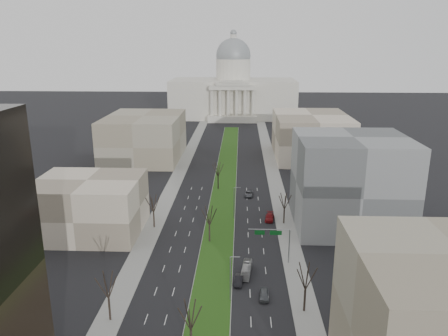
% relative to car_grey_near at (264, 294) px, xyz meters
% --- Properties ---
extents(ground, '(600.00, 600.00, 0.00)m').
position_rel_car_grey_near_xyz_m(ground, '(-10.13, 63.97, -0.75)').
color(ground, black).
rests_on(ground, ground).
extents(median, '(8.00, 222.03, 0.20)m').
position_rel_car_grey_near_xyz_m(median, '(-10.13, 62.96, -0.65)').
color(median, '#999993').
rests_on(median, ground).
extents(sidewalk_left, '(5.00, 330.00, 0.15)m').
position_rel_car_grey_near_xyz_m(sidewalk_left, '(-27.63, 38.97, -0.68)').
color(sidewalk_left, gray).
rests_on(sidewalk_left, ground).
extents(sidewalk_right, '(5.00, 330.00, 0.15)m').
position_rel_car_grey_near_xyz_m(sidewalk_right, '(7.37, 38.97, -0.68)').
color(sidewalk_right, gray).
rests_on(sidewalk_right, ground).
extents(capitol, '(80.00, 46.00, 55.00)m').
position_rel_car_grey_near_xyz_m(capitol, '(-10.13, 213.56, 15.55)').
color(capitol, beige).
rests_on(capitol, ground).
extents(building_beige_left, '(26.00, 22.00, 14.00)m').
position_rel_car_grey_near_xyz_m(building_beige_left, '(-43.13, 28.97, 6.25)').
color(building_beige_left, gray).
rests_on(building_beige_left, ground).
extents(building_grey_right, '(28.00, 26.00, 24.00)m').
position_rel_car_grey_near_xyz_m(building_grey_right, '(23.87, 35.97, 11.25)').
color(building_grey_right, '#5D5F61').
rests_on(building_grey_right, ground).
extents(building_far_left, '(30.00, 40.00, 18.00)m').
position_rel_car_grey_near_xyz_m(building_far_left, '(-45.13, 103.97, 8.25)').
color(building_far_left, gray).
rests_on(building_far_left, ground).
extents(building_far_right, '(30.00, 40.00, 18.00)m').
position_rel_car_grey_near_xyz_m(building_far_right, '(24.87, 108.97, 8.25)').
color(building_far_right, gray).
rests_on(building_far_right, ground).
extents(tree_left_mid, '(5.40, 5.40, 9.72)m').
position_rel_car_grey_near_xyz_m(tree_left_mid, '(-27.33, -8.03, 6.25)').
color(tree_left_mid, black).
rests_on(tree_left_mid, ground).
extents(tree_left_far, '(5.28, 5.28, 9.50)m').
position_rel_car_grey_near_xyz_m(tree_left_far, '(-27.33, 31.97, 6.09)').
color(tree_left_far, black).
rests_on(tree_left_far, ground).
extents(tree_right_mid, '(5.52, 5.52, 9.94)m').
position_rel_car_grey_near_xyz_m(tree_right_mid, '(7.07, -4.03, 6.40)').
color(tree_right_mid, black).
rests_on(tree_right_mid, ground).
extents(tree_right_far, '(5.04, 5.04, 9.07)m').
position_rel_car_grey_near_xyz_m(tree_right_far, '(7.07, 35.97, 5.78)').
color(tree_right_far, black).
rests_on(tree_right_far, ground).
extents(tree_median_a, '(5.40, 5.40, 9.72)m').
position_rel_car_grey_near_xyz_m(tree_median_a, '(-12.13, -16.03, 6.25)').
color(tree_median_a, black).
rests_on(tree_median_a, ground).
extents(tree_median_b, '(5.40, 5.40, 9.72)m').
position_rel_car_grey_near_xyz_m(tree_median_b, '(-12.13, 23.97, 6.25)').
color(tree_median_b, black).
rests_on(tree_median_b, ground).
extents(tree_median_c, '(5.40, 5.40, 9.72)m').
position_rel_car_grey_near_xyz_m(tree_median_c, '(-12.13, 63.97, 6.25)').
color(tree_median_c, black).
rests_on(tree_median_c, ground).
extents(streetlamp_median_b, '(1.90, 0.20, 9.16)m').
position_rel_car_grey_near_xyz_m(streetlamp_median_b, '(-6.37, -1.03, 4.06)').
color(streetlamp_median_b, gray).
rests_on(streetlamp_median_b, ground).
extents(streetlamp_median_c, '(1.90, 0.20, 9.16)m').
position_rel_car_grey_near_xyz_m(streetlamp_median_c, '(-6.37, 38.97, 4.06)').
color(streetlamp_median_c, gray).
rests_on(streetlamp_median_c, ground).
extents(mast_arm_signs, '(9.12, 0.24, 8.09)m').
position_rel_car_grey_near_xyz_m(mast_arm_signs, '(3.35, 14.00, 5.35)').
color(mast_arm_signs, gray).
rests_on(mast_arm_signs, ground).
extents(car_grey_near, '(1.94, 4.49, 1.51)m').
position_rel_car_grey_near_xyz_m(car_grey_near, '(0.00, 0.00, 0.00)').
color(car_grey_near, '#53575C').
rests_on(car_grey_near, ground).
extents(car_black, '(2.05, 4.74, 1.52)m').
position_rel_car_grey_near_xyz_m(car_black, '(-4.87, 5.03, 0.01)').
color(car_black, black).
rests_on(car_black, ground).
extents(car_red, '(2.99, 5.80, 1.61)m').
position_rel_car_grey_near_xyz_m(car_red, '(3.37, 38.34, 0.05)').
color(car_red, maroon).
rests_on(car_red, ground).
extents(car_grey_far, '(2.94, 5.49, 1.47)m').
position_rel_car_grey_near_xyz_m(car_grey_far, '(-1.99, 57.69, -0.02)').
color(car_grey_far, '#57595F').
rests_on(car_grey_far, ground).
extents(box_van, '(2.54, 7.49, 2.04)m').
position_rel_car_grey_near_xyz_m(box_van, '(-3.27, 8.87, 0.27)').
color(box_van, '#BBBBBB').
rests_on(box_van, ground).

